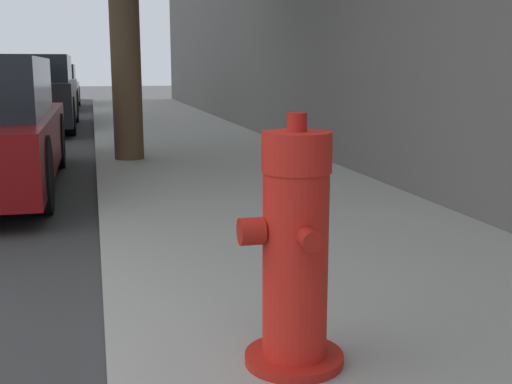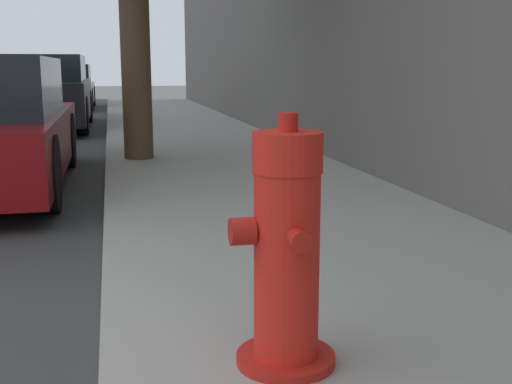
# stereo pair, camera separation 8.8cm
# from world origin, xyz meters

# --- Properties ---
(sidewalk_slab) EXTENTS (2.62, 40.00, 0.14)m
(sidewalk_slab) POSITION_xyz_m (3.13, 0.00, 0.07)
(sidewalk_slab) COLOR #99968E
(sidewalk_slab) RESTS_ON ground_plane
(fire_hydrant) EXTENTS (0.39, 0.38, 0.92)m
(fire_hydrant) POSITION_xyz_m (2.49, 0.07, 0.56)
(fire_hydrant) COLOR red
(fire_hydrant) RESTS_ON sidewalk_slab
(parked_car_mid) EXTENTS (1.72, 4.47, 1.43)m
(parked_car_mid) POSITION_xyz_m (0.64, 11.25, 0.70)
(parked_car_mid) COLOR black
(parked_car_mid) RESTS_ON ground_plane
(parked_car_far) EXTENTS (1.87, 3.89, 1.28)m
(parked_car_far) POSITION_xyz_m (0.51, 17.61, 0.62)
(parked_car_far) COLOR silver
(parked_car_far) RESTS_ON ground_plane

